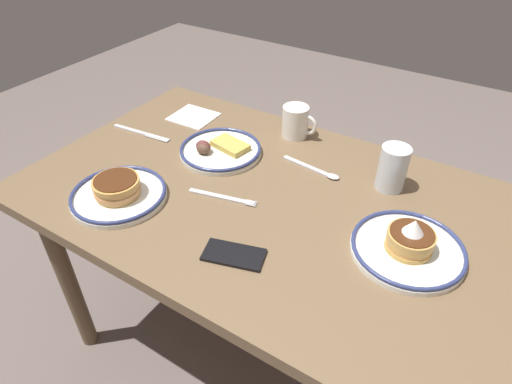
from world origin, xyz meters
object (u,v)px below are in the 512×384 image
plate_center_pancakes (408,246)px  coffee_mug (296,121)px  plate_far_companion (118,192)px  fork_near (223,197)px  paper_napkin (194,117)px  plate_near_main (220,150)px  cell_phone (234,255)px  drinking_glass (392,170)px  butter_knife (141,133)px  tea_spoon (319,171)px

plate_center_pancakes → coffee_mug: coffee_mug is taller
plate_far_companion → fork_near: plate_far_companion is taller
paper_napkin → plate_near_main: bearing=146.8°
cell_phone → drinking_glass: bearing=-132.0°
plate_center_pancakes → drinking_glass: bearing=-62.1°
plate_center_pancakes → drinking_glass: (0.12, -0.23, 0.04)m
drinking_glass → fork_near: size_ratio=0.66×
paper_napkin → butter_knife: size_ratio=0.66×
drinking_glass → paper_napkin: bearing=-2.6°
butter_knife → plate_near_main: bearing=-172.3°
drinking_glass → fork_near: 0.47m
plate_center_pancakes → paper_napkin: plate_center_pancakes is taller
plate_near_main → drinking_glass: bearing=-167.5°
plate_near_main → cell_phone: size_ratio=1.79×
tea_spoon → plate_far_companion: bearing=44.9°
tea_spoon → coffee_mug: bearing=-43.6°
plate_near_main → fork_near: plate_near_main is taller
plate_center_pancakes → fork_near: size_ratio=1.36×
drinking_glass → tea_spoon: bearing=11.2°
tea_spoon → drinking_glass: bearing=-168.8°
butter_knife → fork_near: bearing=162.4°
butter_knife → tea_spoon: size_ratio=1.19×
plate_near_main → tea_spoon: size_ratio=1.34×
cell_phone → fork_near: bearing=-64.2°
plate_far_companion → cell_phone: 0.39m
drinking_glass → paper_napkin: drinking_glass is taller
drinking_glass → fork_near: bearing=38.6°
plate_far_companion → drinking_glass: drinking_glass is taller
coffee_mug → drinking_glass: 0.38m
fork_near → butter_knife: same height
plate_center_pancakes → drinking_glass: drinking_glass is taller
cell_phone → tea_spoon: (-0.02, -0.42, 0.00)m
coffee_mug → drinking_glass: size_ratio=0.94×
fork_near → paper_napkin: bearing=-41.9°
butter_knife → coffee_mug: bearing=-149.2°
plate_far_companion → drinking_glass: (-0.61, -0.45, 0.04)m
drinking_glass → paper_napkin: (0.73, -0.03, -0.06)m
plate_center_pancakes → drinking_glass: size_ratio=2.06×
coffee_mug → tea_spoon: coffee_mug is taller
plate_far_companion → butter_knife: (0.20, -0.29, -0.02)m
coffee_mug → fork_near: (0.01, 0.41, -0.05)m
plate_near_main → drinking_glass: size_ratio=1.99×
plate_center_pancakes → paper_napkin: size_ratio=1.78×
fork_near → butter_knife: 0.46m
drinking_glass → butter_knife: size_ratio=0.57×
plate_near_main → plate_far_companion: (0.10, 0.33, 0.01)m
plate_center_pancakes → butter_knife: size_ratio=1.17×
coffee_mug → plate_center_pancakes: bearing=144.5°
paper_napkin → tea_spoon: (-0.53, 0.07, 0.00)m
plate_center_pancakes → coffee_mug: (0.48, -0.34, 0.03)m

